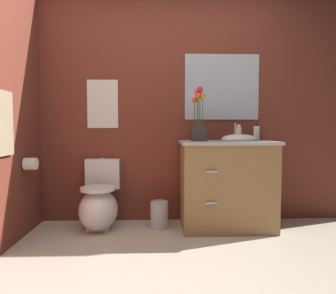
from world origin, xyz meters
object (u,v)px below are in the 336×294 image
Objects in this scene: wall_mirror at (222,87)px; lotion_bottle at (257,133)px; trash_bin at (159,215)px; flower_vase at (199,123)px; soap_bottle at (239,133)px; toilet at (99,204)px; hanging_towel at (3,123)px; vanity_cabinet at (227,184)px; toilet_paper_roll at (31,164)px; wall_poster at (103,104)px.

lotion_bottle is at bearing -26.08° from wall_mirror.
lotion_bottle is 1.31m from trash_bin.
flower_vase is 0.43m from soap_bottle.
toilet is 0.86× the size of wall_mirror.
hanging_towel is at bearing -138.49° from toilet.
lotion_bottle is (0.33, 0.13, 0.51)m from vanity_cabinet.
hanging_towel is (-1.63, -0.51, -0.01)m from flower_vase.
flower_vase reaches higher than toilet.
wall_mirror is at bearing 114.23° from soap_bottle.
toilet_paper_roll is at bearing -166.07° from wall_mirror.
lotion_bottle is at bearing -5.79° from wall_poster.
toilet_paper_roll is (-1.87, -0.17, 0.23)m from vanity_cabinet.
flower_vase is 1.04× the size of wall_poster.
wall_poster is (-1.28, 0.29, 0.81)m from vanity_cabinet.
toilet is at bearing 176.73° from flower_vase.
wall_poster is at bearing 38.20° from toilet_paper_roll.
flower_vase is at bearing -172.35° from soap_bottle.
trash_bin is 0.53× the size of wall_poster.
wall_poster is at bearing 161.86° from flower_vase.
wall_poster is (-1.62, 0.16, 0.31)m from lotion_bottle.
toilet reaches higher than trash_bin.
lotion_bottle is at bearing 14.35° from flower_vase.
vanity_cabinet is (1.28, -0.03, 0.21)m from toilet.
flower_vase is (-0.29, -0.03, 0.61)m from vanity_cabinet.
trash_bin is 1.50m from wall_mirror.
toilet_paper_roll is (-0.59, -0.46, -0.59)m from wall_poster.
trash_bin is at bearing -157.67° from wall_mirror.
soap_bottle is at bearing -153.89° from lotion_bottle.
vanity_cabinet is 1.04m from wall_mirror.
trash_bin is 0.34× the size of wall_mirror.
trash_bin is 1.64m from hanging_towel.
toilet_paper_roll is at bearing -174.93° from flower_vase.
flower_vase is 1.06m from wall_poster.
wall_mirror is (0.68, 0.28, 1.31)m from trash_bin.
flower_vase reaches higher than soap_bottle.
lotion_bottle is (0.63, 0.16, -0.10)m from flower_vase.
wall_mirror reaches higher than toilet_paper_roll.
hanging_towel is (-2.26, -0.67, 0.09)m from lotion_bottle.
hanging_towel reaches higher than lotion_bottle.
vanity_cabinet is at bearing -1.28° from trash_bin.
trash_bin is at bearing 178.72° from vanity_cabinet.
toilet_paper_roll is (-0.59, -0.20, 0.44)m from toilet.
lotion_bottle is 0.64× the size of trash_bin.
wall_mirror is (-0.00, 0.29, 1.00)m from vanity_cabinet.
hanging_towel is at bearing -98.37° from toilet_paper_roll.
hanging_towel is at bearing -127.57° from wall_poster.
wall_poster is (0.00, 0.27, 1.02)m from toilet.
hanging_towel reaches higher than soap_bottle.
flower_vase is at bearing -132.01° from wall_mirror.
soap_bottle is 1.49× the size of toilet_paper_roll.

